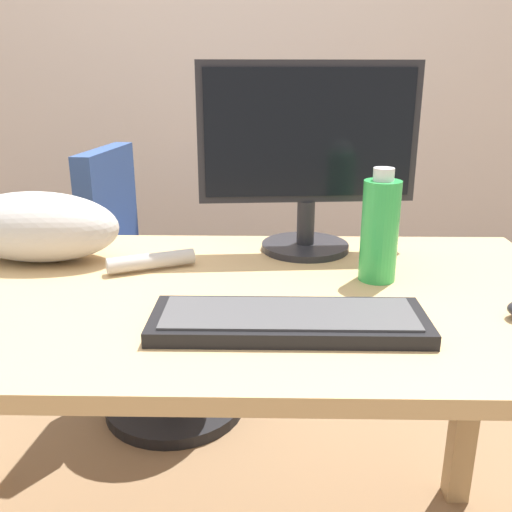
{
  "coord_description": "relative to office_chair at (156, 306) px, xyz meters",
  "views": [
    {
      "loc": [
        0.14,
        -0.97,
        1.13
      ],
      "look_at": [
        0.12,
        0.02,
        0.8
      ],
      "focal_mm": 38.96,
      "sensor_mm": 36.0,
      "label": 1
    }
  ],
  "objects": [
    {
      "name": "cat",
      "position": [
        -0.15,
        -0.55,
        0.43
      ],
      "size": [
        0.61,
        0.22,
        0.2
      ],
      "color": "#B2ADA8",
      "rests_on": "desk"
    },
    {
      "name": "keyboard",
      "position": [
        0.4,
        -0.89,
        0.36
      ],
      "size": [
        0.44,
        0.15,
        0.03
      ],
      "color": "black",
      "rests_on": "desk"
    },
    {
      "name": "desk",
      "position": [
        0.23,
        -0.72,
        0.25
      ],
      "size": [
        1.46,
        0.73,
        0.74
      ],
      "color": "tan",
      "rests_on": "ground_plane"
    },
    {
      "name": "spray_bottle",
      "position": [
        0.59,
        -0.66,
        0.45
      ],
      "size": [
        0.07,
        0.07,
        0.22
      ],
      "color": "green",
      "rests_on": "desk"
    },
    {
      "name": "back_wall",
      "position": [
        0.23,
        0.84,
        0.91
      ],
      "size": [
        6.0,
        0.04,
        2.6
      ],
      "primitive_type": "cube",
      "color": "beige",
      "rests_on": "ground_plane"
    },
    {
      "name": "office_chair",
      "position": [
        0.0,
        0.0,
        0.0
      ],
      "size": [
        0.48,
        0.48,
        0.9
      ],
      "color": "black",
      "rests_on": "ground_plane"
    },
    {
      "name": "monitor",
      "position": [
        0.46,
        -0.47,
        0.58
      ],
      "size": [
        0.48,
        0.2,
        0.41
      ],
      "color": "#232328",
      "rests_on": "desk"
    }
  ]
}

